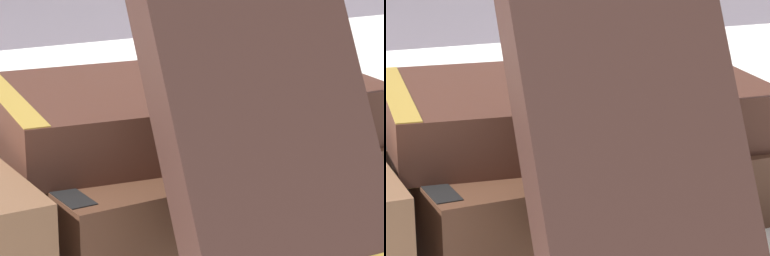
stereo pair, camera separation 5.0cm
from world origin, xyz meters
TOP-DOWN VIEW (x-y plane):
  - ground_plane at (0.00, 0.00)m, footprint 3.00×3.00m
  - book_flat_bottom at (0.06, 0.00)m, footprint 0.22×0.15m
  - book_flat_top at (0.05, 0.01)m, footprint 0.21×0.14m
  - book_leaning_front at (0.04, -0.10)m, footprint 0.10×0.08m
  - pocket_watch at (0.08, -0.02)m, footprint 0.06×0.06m

SIDE VIEW (x-z plane):
  - ground_plane at x=0.00m, z-range 0.00..0.00m
  - book_flat_bottom at x=0.06m, z-range 0.00..0.04m
  - book_flat_top at x=0.05m, z-range 0.04..0.07m
  - book_leaning_front at x=0.04m, z-range 0.00..0.13m
  - pocket_watch at x=0.08m, z-range 0.07..0.07m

